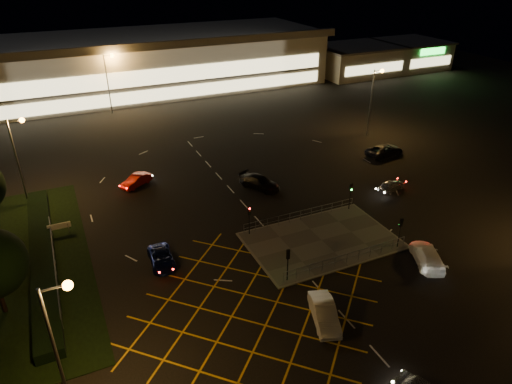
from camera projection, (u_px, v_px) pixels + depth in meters
name	position (u px, v px, depth m)	size (l,w,h in m)	color
ground	(294.00, 236.00, 45.68)	(180.00, 180.00, 0.00)	black
pedestrian_island	(322.00, 241.00, 44.78)	(14.00, 9.00, 0.12)	#4C4944
hedge	(42.00, 256.00, 41.73)	(2.00, 26.00, 1.00)	black
supermarket	(147.00, 62.00, 92.89)	(72.00, 26.50, 10.50)	beige
retail_unit_a	(356.00, 60.00, 104.53)	(18.80, 14.80, 6.35)	beige
retail_unit_b	(410.00, 54.00, 110.45)	(14.80, 14.80, 6.35)	beige
streetlight_sw	(60.00, 336.00, 24.98)	(1.78, 0.56, 10.03)	slate
streetlight_nw	(19.00, 150.00, 48.31)	(1.78, 0.56, 10.03)	slate
streetlight_ne	(374.00, 93.00, 67.71)	(1.78, 0.56, 10.03)	slate
streetlight_far_left	(109.00, 75.00, 77.57)	(1.78, 0.56, 10.03)	slate
streetlight_far_right	(307.00, 53.00, 94.00)	(1.78, 0.56, 10.03)	slate
signal_sw	(288.00, 259.00, 38.28)	(0.28, 0.30, 3.15)	black
signal_se	(401.00, 227.00, 42.73)	(0.28, 0.30, 3.15)	black
signal_nw	(249.00, 215.00, 44.68)	(0.28, 0.30, 3.15)	black
signal_ne	(351.00, 191.00, 49.13)	(0.28, 0.30, 3.15)	black
car_queue_white	(324.00, 313.00, 34.78)	(1.64, 4.70, 1.55)	#BEBEBE
car_left_blue	(162.00, 258.00, 41.28)	(2.05, 4.44, 1.24)	#0B1343
car_far_dkgrey	(260.00, 182.00, 54.53)	(2.13, 5.25, 1.52)	black
car_right_silver	(391.00, 185.00, 54.02)	(1.53, 3.80, 1.29)	silver
car_circ_red	(136.00, 181.00, 55.10)	(1.44, 4.13, 1.36)	#A1140B
car_east_grey	(385.00, 150.00, 63.23)	(2.57, 5.57, 1.55)	black
car_approach_white	(427.00, 256.00, 41.35)	(2.15, 5.28, 1.53)	white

